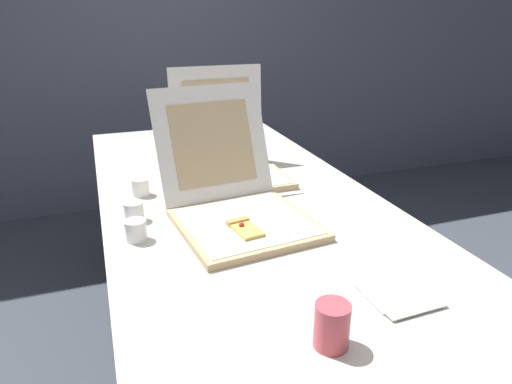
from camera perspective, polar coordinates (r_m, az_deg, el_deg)
name	(u,v)px	position (r m, az deg, el deg)	size (l,w,h in m)	color
wall_back	(153,21)	(3.39, -12.67, 19.98)	(10.00, 0.10, 2.60)	slate
table	(237,205)	(1.69, -2.41, -1.62)	(0.95, 2.08, 0.75)	silver
pizza_box_front	(238,205)	(1.43, -2.27, -1.57)	(0.44, 0.57, 0.38)	tan
pizza_box_middle	(229,161)	(1.84, -3.32, 3.83)	(0.39, 0.42, 0.41)	tan
cup_white_near_left	(136,230)	(1.37, -14.63, -4.63)	(0.06, 0.06, 0.06)	white
cup_white_near_center	(134,211)	(1.49, -14.85, -2.34)	(0.06, 0.06, 0.06)	white
cup_white_mid	(140,187)	(1.69, -14.10, 0.60)	(0.06, 0.06, 0.06)	white
cup_printed_front	(332,325)	(0.95, 9.36, -15.97)	(0.07, 0.07, 0.10)	#D14C56
napkin_pile	(396,294)	(1.14, 16.91, -11.98)	(0.15, 0.16, 0.01)	white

